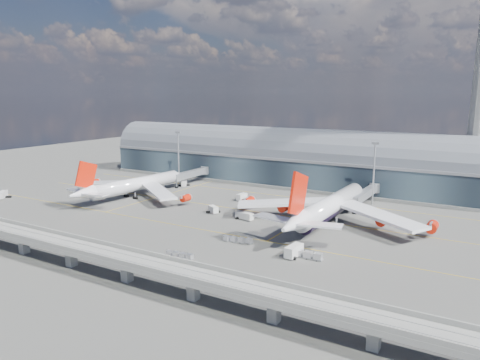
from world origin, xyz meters
The scene contains 19 objects.
ground centered at (0.00, 0.00, 0.00)m, with size 500.00×500.00×0.00m, color #474744.
taxi_lines centered at (0.00, 22.11, 0.01)m, with size 200.00×80.12×0.01m.
terminal centered at (0.00, 77.99, 11.34)m, with size 200.00×30.00×28.00m.
guideway centered at (0.00, -55.00, 5.29)m, with size 220.00×8.50×7.20m.
floodlight_mast_left centered at (-50.00, 55.00, 13.63)m, with size 3.00×0.70×25.70m.
floodlight_mast_right centered at (50.00, 55.00, 13.63)m, with size 3.00×0.70×25.70m.
airliner_left centered at (-43.44, 14.35, 5.58)m, with size 61.04×64.16×19.54m.
airliner_right centered at (44.84, 18.06, 6.07)m, with size 70.42×73.57×23.41m.
jet_bridge_left centered at (-39.77, 53.12, 5.18)m, with size 4.40×28.00×7.25m.
jet_bridge_right centered at (48.34, 51.18, 5.18)m, with size 4.40×32.00×7.25m.
service_truck_0 centered at (-91.22, -15.97, 1.54)m, with size 6.34×7.11×2.98m.
service_truck_1 centered at (1.57, 10.04, 1.39)m, with size 5.20×4.23×2.75m.
service_truck_2 centered at (16.35, 8.17, 1.40)m, with size 7.73×3.78×2.69m.
service_truck_3 centered at (47.90, -18.41, 1.69)m, with size 3.27×7.03×3.31m.
service_truck_4 centered at (0.34, 33.65, 1.48)m, with size 2.98×5.30×2.94m.
service_truck_5 centered at (-39.42, 45.50, 1.33)m, with size 4.47×5.70×2.60m.
cargo_train_0 centered at (27.81, -15.53, 0.84)m, with size 9.77×3.06×1.61m.
cargo_train_1 centered at (20.71, -35.29, 0.76)m, with size 8.80×2.16×1.45m.
cargo_train_2 centered at (51.82, -17.62, 1.00)m, with size 8.63×1.94×1.92m.
Camera 1 is at (98.62, -133.48, 45.70)m, focal length 35.00 mm.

